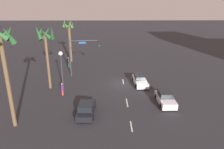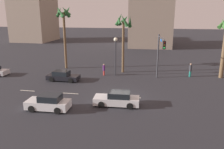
% 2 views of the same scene
% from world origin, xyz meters
% --- Properties ---
extents(ground_plane, '(220.00, 220.00, 0.00)m').
position_xyz_m(ground_plane, '(0.00, 0.00, 0.00)').
color(ground_plane, '#28282D').
extents(lane_stripe_1, '(1.87, 0.14, 0.01)m').
position_xyz_m(lane_stripe_1, '(-11.15, 0.00, 0.01)').
color(lane_stripe_1, silver).
rests_on(lane_stripe_1, ground_plane).
extents(lane_stripe_2, '(2.20, 0.14, 0.01)m').
position_xyz_m(lane_stripe_2, '(-6.02, 0.00, 0.01)').
color(lane_stripe_2, silver).
rests_on(lane_stripe_2, ground_plane).
extents(lane_stripe_3, '(2.05, 0.14, 0.01)m').
position_xyz_m(lane_stripe_3, '(1.09, 0.00, 0.01)').
color(lane_stripe_3, silver).
rests_on(lane_stripe_3, ground_plane).
extents(car_0, '(4.52, 2.00, 1.42)m').
position_xyz_m(car_0, '(-0.10, -2.41, 0.65)').
color(car_0, silver).
rests_on(car_0, ground_plane).
extents(car_1, '(4.08, 1.90, 1.50)m').
position_xyz_m(car_1, '(-6.30, -4.57, 0.68)').
color(car_1, silver).
rests_on(car_1, ground_plane).
extents(car_2, '(4.35, 1.91, 1.34)m').
position_xyz_m(car_2, '(-8.62, 4.69, 0.62)').
color(car_2, black).
rests_on(car_2, ground_plane).
extents(traffic_signal, '(0.84, 4.88, 6.05)m').
position_xyz_m(traffic_signal, '(4.07, 6.80, 4.11)').
color(traffic_signal, '#38383D').
rests_on(traffic_signal, ground_plane).
extents(streetlamp, '(0.56, 0.56, 5.50)m').
position_xyz_m(streetlamp, '(-2.06, 8.54, 3.91)').
color(streetlamp, '#2D2D33').
rests_on(streetlamp, ground_plane).
extents(pedestrian_0, '(0.53, 0.53, 1.94)m').
position_xyz_m(pedestrian_0, '(8.52, 9.71, 1.02)').
color(pedestrian_0, '#1E7266').
rests_on(pedestrian_0, ground_plane).
extents(pedestrian_1, '(0.43, 0.43, 1.70)m').
position_xyz_m(pedestrian_1, '(-3.73, 8.30, 0.90)').
color(pedestrian_1, '#BF3833').
rests_on(pedestrian_1, ground_plane).
extents(palm_tree_0, '(2.60, 2.66, 9.95)m').
position_xyz_m(palm_tree_0, '(-10.79, 11.57, 7.74)').
color(palm_tree_0, brown).
rests_on(palm_tree_0, ground_plane).
extents(palm_tree_1, '(2.69, 2.66, 8.85)m').
position_xyz_m(palm_tree_1, '(-1.24, 10.56, 6.65)').
color(palm_tree_1, brown).
rests_on(palm_tree_1, ground_plane).
extents(building_1, '(11.21, 12.66, 15.41)m').
position_xyz_m(building_1, '(-34.11, 45.52, 7.71)').
color(building_1, gray).
rests_on(building_1, ground_plane).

